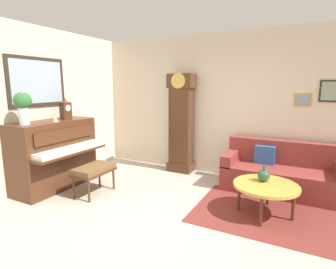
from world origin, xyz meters
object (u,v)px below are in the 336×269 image
at_px(couch, 281,173).
at_px(mantel_clock, 66,110).
at_px(piano, 55,154).
at_px(flower_vase, 23,104).
at_px(grandfather_clock, 181,126).
at_px(teacup, 55,120).
at_px(coffee_table, 266,186).
at_px(green_jug, 264,176).
at_px(piano_bench, 94,170).

relative_size(couch, mantel_clock, 5.00).
xyz_separation_m(piano, flower_vase, (0.00, -0.51, 0.90)).
bearing_deg(grandfather_clock, teacup, -127.22).
xyz_separation_m(couch, teacup, (-3.43, -1.70, 0.90)).
relative_size(coffee_table, teacup, 7.59).
bearing_deg(teacup, mantel_clock, 110.57).
bearing_deg(mantel_clock, green_jug, 6.76).
distance_m(piano, mantel_clock, 0.82).
bearing_deg(piano_bench, flower_vase, -144.20).
xyz_separation_m(grandfather_clock, green_jug, (1.82, -1.14, -0.43)).
xyz_separation_m(grandfather_clock, coffee_table, (1.87, -1.24, -0.55)).
bearing_deg(teacup, piano_bench, 11.17).
distance_m(piano_bench, green_jug, 2.66).
relative_size(coffee_table, green_jug, 3.67).
bearing_deg(piano, piano_bench, 5.32).
bearing_deg(grandfather_clock, piano, -130.61).
bearing_deg(teacup, green_jug, 13.13).
relative_size(piano, green_jug, 6.00).
bearing_deg(teacup, flower_vase, -106.63).
xyz_separation_m(mantel_clock, teacup, (0.13, -0.36, -0.15)).
bearing_deg(couch, grandfather_clock, 174.12).
bearing_deg(piano, teacup, -23.01).
bearing_deg(couch, mantel_clock, -159.36).
bearing_deg(teacup, piano, 156.99).
bearing_deg(grandfather_clock, coffee_table, -33.68).
bearing_deg(grandfather_clock, mantel_clock, -135.65).
height_order(piano, piano_bench, piano).
xyz_separation_m(piano, mantel_clock, (0.00, 0.30, 0.76)).
relative_size(piano_bench, mantel_clock, 1.84).
relative_size(mantel_clock, green_jug, 1.58).
bearing_deg(teacup, coffee_table, 11.27).
bearing_deg(piano_bench, piano, -174.68).
xyz_separation_m(grandfather_clock, mantel_clock, (-1.58, -1.55, 0.40)).
relative_size(piano, piano_bench, 2.06).
bearing_deg(green_jug, flower_vase, -160.35).
bearing_deg(couch, piano_bench, -150.34).
distance_m(piano, grandfather_clock, 2.46).
bearing_deg(mantel_clock, teacup, -69.43).
bearing_deg(grandfather_clock, green_jug, -32.21).
xyz_separation_m(mantel_clock, flower_vase, (-0.00, -0.81, 0.14)).
xyz_separation_m(coffee_table, green_jug, (-0.05, 0.10, 0.12)).
bearing_deg(piano_bench, mantel_clock, 164.53).
distance_m(coffee_table, mantel_clock, 3.59).
xyz_separation_m(piano_bench, couch, (2.75, 1.57, -0.09)).
distance_m(mantel_clock, flower_vase, 0.82).
distance_m(piano, couch, 3.93).
bearing_deg(flower_vase, piano, 90.17).
bearing_deg(green_jug, teacup, -166.87).
relative_size(grandfather_clock, couch, 1.07).
xyz_separation_m(piano, green_jug, (3.40, 0.70, -0.07)).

